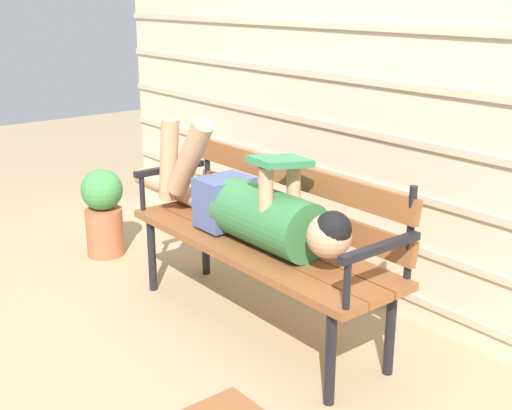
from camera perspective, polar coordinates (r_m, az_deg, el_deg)
ground_plane at (r=3.23m, az=-2.09°, el=-11.11°), size 12.00×12.00×0.00m
house_siding at (r=3.41m, az=9.02°, el=10.61°), size 4.44×0.08×2.30m
park_bench at (r=3.16m, az=0.96°, el=-2.24°), size 1.56×0.47×0.84m
reclining_person at (r=3.12m, az=-0.74°, el=-0.07°), size 1.77×0.27×0.55m
potted_plant at (r=4.18m, az=-12.97°, el=-0.45°), size 0.25×0.25×0.55m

